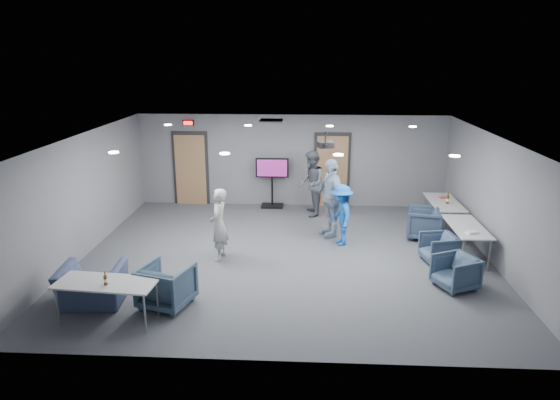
# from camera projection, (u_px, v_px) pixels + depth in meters

# --- Properties ---
(floor) EXTENTS (9.00, 9.00, 0.00)m
(floor) POSITION_uv_depth(u_px,v_px,m) (285.00, 256.00, 11.23)
(floor) COLOR #3C3F45
(floor) RESTS_ON ground
(ceiling) EXTENTS (9.00, 9.00, 0.00)m
(ceiling) POSITION_uv_depth(u_px,v_px,m) (286.00, 137.00, 10.47)
(ceiling) COLOR silver
(ceiling) RESTS_ON wall_back
(wall_back) EXTENTS (9.00, 0.02, 2.70)m
(wall_back) POSITION_uv_depth(u_px,v_px,m) (291.00, 161.00, 14.68)
(wall_back) COLOR slate
(wall_back) RESTS_ON floor
(wall_front) EXTENTS (9.00, 0.02, 2.70)m
(wall_front) POSITION_uv_depth(u_px,v_px,m) (273.00, 278.00, 7.01)
(wall_front) COLOR slate
(wall_front) RESTS_ON floor
(wall_left) EXTENTS (0.02, 8.00, 2.70)m
(wall_left) POSITION_uv_depth(u_px,v_px,m) (83.00, 196.00, 11.08)
(wall_left) COLOR slate
(wall_left) RESTS_ON floor
(wall_right) EXTENTS (0.02, 8.00, 2.70)m
(wall_right) POSITION_uv_depth(u_px,v_px,m) (496.00, 202.00, 10.61)
(wall_right) COLOR slate
(wall_right) RESTS_ON floor
(door_left) EXTENTS (1.06, 0.17, 2.24)m
(door_left) POSITION_uv_depth(u_px,v_px,m) (191.00, 169.00, 14.87)
(door_left) COLOR black
(door_left) RESTS_ON wall_back
(door_right) EXTENTS (1.06, 0.17, 2.24)m
(door_right) POSITION_uv_depth(u_px,v_px,m) (332.00, 171.00, 14.65)
(door_right) COLOR black
(door_right) RESTS_ON wall_back
(exit_sign) EXTENTS (0.32, 0.08, 0.16)m
(exit_sign) POSITION_uv_depth(u_px,v_px,m) (188.00, 123.00, 14.46)
(exit_sign) COLOR black
(exit_sign) RESTS_ON wall_back
(hvac_diffuser) EXTENTS (0.60, 0.60, 0.03)m
(hvac_diffuser) POSITION_uv_depth(u_px,v_px,m) (271.00, 120.00, 13.18)
(hvac_diffuser) COLOR black
(hvac_diffuser) RESTS_ON ceiling
(downlights) EXTENTS (6.18, 3.78, 0.02)m
(downlights) POSITION_uv_depth(u_px,v_px,m) (286.00, 138.00, 10.47)
(downlights) COLOR white
(downlights) RESTS_ON ceiling
(person_a) EXTENTS (0.44, 0.62, 1.60)m
(person_a) POSITION_uv_depth(u_px,v_px,m) (219.00, 224.00, 10.87)
(person_a) COLOR #9A9C9A
(person_a) RESTS_ON floor
(person_b) EXTENTS (0.74, 0.93, 1.84)m
(person_b) POSITION_uv_depth(u_px,v_px,m) (311.00, 184.00, 13.81)
(person_b) COLOR #565B67
(person_b) RESTS_ON floor
(person_c) EXTENTS (0.91, 1.24, 1.95)m
(person_c) POSITION_uv_depth(u_px,v_px,m) (331.00, 198.00, 12.27)
(person_c) COLOR #9AADC6
(person_c) RESTS_ON floor
(person_d) EXTENTS (0.70, 1.03, 1.47)m
(person_d) POSITION_uv_depth(u_px,v_px,m) (341.00, 215.00, 11.73)
(person_d) COLOR #1B53B1
(person_d) RESTS_ON floor
(chair_right_a) EXTENTS (0.98, 0.96, 0.75)m
(chair_right_a) POSITION_uv_depth(u_px,v_px,m) (424.00, 223.00, 12.24)
(chair_right_a) COLOR #34435A
(chair_right_a) RESTS_ON floor
(chair_right_b) EXTENTS (0.82, 0.80, 0.63)m
(chair_right_b) POSITION_uv_depth(u_px,v_px,m) (439.00, 248.00, 10.84)
(chair_right_b) COLOR #3B4C66
(chair_right_b) RESTS_ON floor
(chair_right_c) EXTENTS (0.95, 0.94, 0.65)m
(chair_right_c) POSITION_uv_depth(u_px,v_px,m) (455.00, 272.00, 9.61)
(chair_right_c) COLOR #3B4F67
(chair_right_c) RESTS_ON floor
(chair_front_a) EXTENTS (1.05, 1.07, 0.78)m
(chair_front_a) POSITION_uv_depth(u_px,v_px,m) (167.00, 286.00, 8.92)
(chair_front_a) COLOR #384D62
(chair_front_a) RESTS_ON floor
(chair_front_b) EXTENTS (1.18, 1.05, 0.72)m
(chair_front_b) POSITION_uv_depth(u_px,v_px,m) (92.00, 285.00, 9.00)
(chair_front_b) COLOR #3C4768
(chair_front_b) RESTS_ON floor
(table_right_a) EXTENTS (0.72, 1.74, 0.73)m
(table_right_a) POSITION_uv_depth(u_px,v_px,m) (444.00, 203.00, 12.81)
(table_right_a) COLOR #B1B4B6
(table_right_a) RESTS_ON floor
(table_right_b) EXTENTS (0.69, 1.67, 0.73)m
(table_right_b) POSITION_uv_depth(u_px,v_px,m) (467.00, 228.00, 10.99)
(table_right_b) COLOR #B1B4B6
(table_right_b) RESTS_ON floor
(table_front_left) EXTENTS (1.73, 0.84, 0.73)m
(table_front_left) POSITION_uv_depth(u_px,v_px,m) (106.00, 285.00, 8.31)
(table_front_left) COLOR #B1B4B6
(table_front_left) RESTS_ON floor
(bottle_front) EXTENTS (0.06, 0.06, 0.24)m
(bottle_front) POSITION_uv_depth(u_px,v_px,m) (105.00, 280.00, 8.16)
(bottle_front) COLOR #54300E
(bottle_front) RESTS_ON table_front_left
(bottle_right) EXTENTS (0.08, 0.08, 0.30)m
(bottle_right) POSITION_uv_depth(u_px,v_px,m) (448.00, 200.00, 12.58)
(bottle_right) COLOR #54300E
(bottle_right) RESTS_ON table_right_a
(snack_box) EXTENTS (0.19, 0.14, 0.04)m
(snack_box) POSITION_uv_depth(u_px,v_px,m) (443.00, 197.00, 13.10)
(snack_box) COLOR red
(snack_box) RESTS_ON table_right_a
(wrapper) EXTENTS (0.26, 0.21, 0.05)m
(wrapper) POSITION_uv_depth(u_px,v_px,m) (472.00, 232.00, 10.53)
(wrapper) COLOR white
(wrapper) RESTS_ON table_right_b
(tv_stand) EXTENTS (0.96, 0.46, 1.47)m
(tv_stand) POSITION_uv_depth(u_px,v_px,m) (272.00, 180.00, 14.61)
(tv_stand) COLOR black
(tv_stand) RESTS_ON floor
(projector) EXTENTS (0.40, 0.37, 0.36)m
(projector) POSITION_uv_depth(u_px,v_px,m) (325.00, 144.00, 11.28)
(projector) COLOR black
(projector) RESTS_ON ceiling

